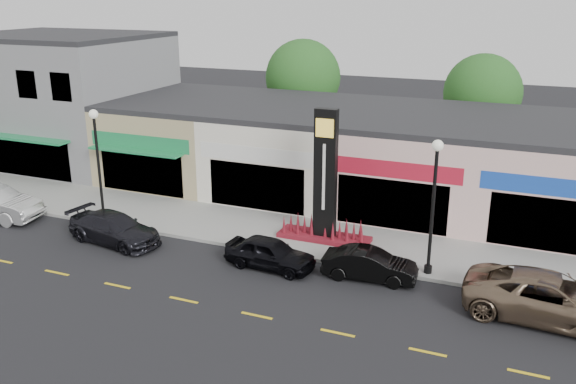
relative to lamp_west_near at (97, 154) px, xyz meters
The scene contains 17 objects.
ground 9.07m from the lamp_west_near, 17.35° to the right, with size 120.00×120.00×0.00m, color black.
sidewalk 8.89m from the lamp_west_near, 13.02° to the left, with size 52.00×4.30×0.15m, color gray.
curb 8.70m from the lamp_west_near, ahead, with size 52.00×0.20×0.15m, color gray.
building_grey_2story 13.45m from the lamp_west_near, 138.08° to the left, with size 12.00×10.95×8.30m.
shop_beige 9.04m from the lamp_west_near, 93.19° to the left, with size 7.00×10.85×4.80m.
shop_cream 11.13m from the lamp_west_near, 54.08° to the left, with size 7.00×10.01×4.80m.
shop_pink_w 16.25m from the lamp_west_near, 33.61° to the left, with size 7.00×10.01×4.80m.
shop_pink_e 22.40m from the lamp_west_near, 23.64° to the left, with size 7.00×10.01×4.80m.
tree_rear_west 17.55m from the lamp_west_near, 76.76° to the left, with size 5.20×5.20×7.83m.
tree_rear_mid 23.39m from the lamp_west_near, 46.74° to the left, with size 4.80×4.80×7.29m.
lamp_west_near is the anchor object (origin of this frame).
lamp_east_near 16.00m from the lamp_west_near, ahead, with size 0.44×0.44×5.47m.
pylon_sign 11.19m from the lamp_west_near, ahead, with size 4.20×1.30×6.00m.
car_dark_sedan 4.08m from the lamp_west_near, 41.87° to the right, with size 4.65×1.89×1.35m, color black.
car_black_sedan 10.36m from the lamp_west_near, ahead, with size 3.82×1.54×1.30m, color black.
car_black_conv 14.23m from the lamp_west_near, ahead, with size 3.73×1.30×1.23m, color black.
car_gold_suv 20.76m from the lamp_west_near, ahead, with size 5.86×2.70×1.63m, color #79634D.
Camera 1 is at (11.30, -20.18, 10.92)m, focal length 38.00 mm.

